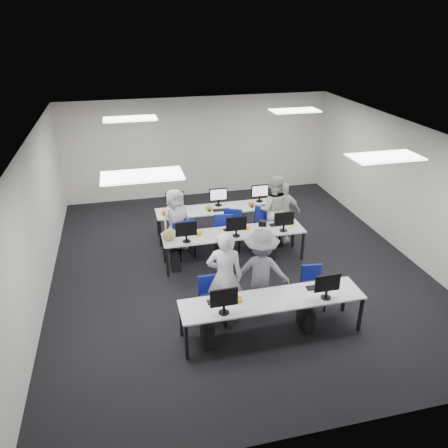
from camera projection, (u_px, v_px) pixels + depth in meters
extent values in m
plane|color=black|center=(236.00, 265.00, 9.89)|extent=(9.00, 9.00, 0.00)
plane|color=white|center=(238.00, 134.00, 8.59)|extent=(9.00, 9.00, 0.00)
cube|color=beige|center=(198.00, 147.00, 13.18)|extent=(8.00, 0.02, 3.00)
cube|color=beige|center=(333.00, 345.00, 5.29)|extent=(8.00, 0.02, 3.00)
cube|color=beige|center=(36.00, 223.00, 8.39)|extent=(0.02, 9.00, 3.00)
cube|color=beige|center=(404.00, 188.00, 10.08)|extent=(0.02, 9.00, 3.00)
cube|color=white|center=(142.00, 176.00, 6.42)|extent=(1.20, 0.60, 0.02)
cube|color=white|center=(385.00, 157.00, 7.26)|extent=(1.20, 0.60, 0.02)
cube|color=white|center=(130.00, 119.00, 9.92)|extent=(1.20, 0.60, 0.02)
cube|color=white|center=(295.00, 111.00, 10.77)|extent=(1.20, 0.60, 0.02)
cube|color=silver|center=(273.00, 300.00, 7.47)|extent=(3.20, 0.70, 0.03)
cube|color=black|center=(187.00, 342.00, 7.04)|extent=(0.05, 0.05, 0.70)
cube|color=black|center=(181.00, 319.00, 7.57)|extent=(0.05, 0.05, 0.70)
cube|color=black|center=(360.00, 314.00, 7.69)|extent=(0.05, 0.05, 0.70)
cube|color=black|center=(344.00, 295.00, 8.22)|extent=(0.05, 0.05, 0.70)
cube|color=silver|center=(234.00, 233.00, 9.75)|extent=(3.20, 0.70, 0.03)
cube|color=black|center=(167.00, 262.00, 9.32)|extent=(0.05, 0.05, 0.70)
cube|color=black|center=(164.00, 249.00, 9.85)|extent=(0.05, 0.05, 0.70)
cube|color=black|center=(303.00, 246.00, 9.97)|extent=(0.05, 0.05, 0.70)
cube|color=black|center=(293.00, 234.00, 10.50)|extent=(0.05, 0.05, 0.70)
cube|color=silver|center=(220.00, 209.00, 10.98)|extent=(3.20, 0.70, 0.03)
cube|color=black|center=(160.00, 233.00, 10.55)|extent=(0.05, 0.05, 0.70)
cube|color=black|center=(158.00, 223.00, 11.07)|extent=(0.05, 0.05, 0.70)
cube|color=black|center=(281.00, 221.00, 11.20)|extent=(0.05, 0.05, 0.70)
cube|color=black|center=(274.00, 211.00, 11.72)|extent=(0.05, 0.05, 0.70)
cube|color=#0B2697|center=(224.00, 298.00, 6.99)|extent=(0.46, 0.04, 0.32)
cube|color=black|center=(220.00, 301.00, 7.39)|extent=(0.42, 0.14, 0.02)
ellipsoid|color=black|center=(237.00, 298.00, 7.45)|extent=(0.07, 0.10, 0.04)
cube|color=black|center=(207.00, 333.00, 7.45)|extent=(0.18, 0.40, 0.42)
cube|color=white|center=(327.00, 283.00, 7.37)|extent=(0.46, 0.04, 0.32)
cube|color=black|center=(318.00, 287.00, 7.77)|extent=(0.42, 0.14, 0.02)
ellipsoid|color=black|center=(333.00, 284.00, 7.83)|extent=(0.07, 0.10, 0.04)
cube|color=black|center=(305.00, 318.00, 7.83)|extent=(0.18, 0.40, 0.42)
cube|color=white|center=(186.00, 229.00, 9.23)|extent=(0.46, 0.04, 0.32)
cube|color=black|center=(184.00, 234.00, 9.63)|extent=(0.42, 0.14, 0.02)
ellipsoid|color=black|center=(198.00, 233.00, 9.69)|extent=(0.07, 0.10, 0.04)
cube|color=black|center=(175.00, 260.00, 9.69)|extent=(0.18, 0.40, 0.42)
cube|color=white|center=(236.00, 224.00, 9.46)|extent=(0.46, 0.04, 0.32)
cube|color=black|center=(232.00, 229.00, 9.86)|extent=(0.42, 0.14, 0.02)
ellipsoid|color=black|center=(245.00, 228.00, 9.92)|extent=(0.07, 0.10, 0.04)
cube|color=black|center=(223.00, 254.00, 9.92)|extent=(0.18, 0.40, 0.42)
cube|color=white|center=(284.00, 219.00, 9.69)|extent=(0.46, 0.04, 0.32)
cube|color=black|center=(278.00, 224.00, 10.09)|extent=(0.42, 0.14, 0.02)
ellipsoid|color=black|center=(291.00, 223.00, 10.15)|extent=(0.07, 0.10, 0.04)
cube|color=black|center=(269.00, 249.00, 10.15)|extent=(0.18, 0.40, 0.42)
cube|color=white|center=(175.00, 198.00, 10.77)|extent=(0.46, 0.04, 0.32)
cube|color=black|center=(177.00, 214.00, 10.61)|extent=(0.42, 0.14, 0.02)
ellipsoid|color=black|center=(165.00, 215.00, 10.55)|extent=(0.07, 0.10, 0.04)
cube|color=black|center=(187.00, 230.00, 11.02)|extent=(0.18, 0.40, 0.42)
cube|color=white|center=(218.00, 194.00, 11.00)|extent=(0.46, 0.04, 0.32)
cube|color=black|center=(221.00, 210.00, 10.84)|extent=(0.42, 0.14, 0.02)
ellipsoid|color=black|center=(209.00, 211.00, 10.78)|extent=(0.07, 0.10, 0.04)
cube|color=black|center=(229.00, 226.00, 11.25)|extent=(0.18, 0.40, 0.42)
cube|color=white|center=(260.00, 191.00, 11.23)|extent=(0.46, 0.04, 0.32)
cube|color=black|center=(263.00, 206.00, 11.08)|extent=(0.42, 0.14, 0.02)
ellipsoid|color=black|center=(252.00, 207.00, 11.01)|extent=(0.07, 0.10, 0.04)
cube|color=black|center=(270.00, 221.00, 11.48)|extent=(0.18, 0.40, 0.42)
cube|color=navy|center=(212.00, 301.00, 7.86)|extent=(0.45, 0.43, 0.06)
cube|color=navy|center=(210.00, 283.00, 7.93)|extent=(0.42, 0.06, 0.36)
cube|color=navy|center=(313.00, 288.00, 8.31)|extent=(0.44, 0.43, 0.06)
cube|color=navy|center=(311.00, 272.00, 8.37)|extent=(0.39, 0.08, 0.33)
cube|color=navy|center=(184.00, 240.00, 10.07)|extent=(0.49, 0.47, 0.05)
cube|color=navy|center=(181.00, 228.00, 10.11)|extent=(0.38, 0.14, 0.33)
cube|color=navy|center=(232.00, 230.00, 10.41)|extent=(0.59, 0.58, 0.06)
cube|color=navy|center=(233.00, 216.00, 10.48)|extent=(0.43, 0.21, 0.37)
cube|color=navy|center=(267.00, 226.00, 10.57)|extent=(0.55, 0.53, 0.06)
cube|color=navy|center=(263.00, 212.00, 10.62)|extent=(0.45, 0.14, 0.39)
cube|color=navy|center=(183.00, 234.00, 10.29)|extent=(0.52, 0.50, 0.06)
cube|color=navy|center=(186.00, 227.00, 10.02)|extent=(0.41, 0.14, 0.35)
cube|color=navy|center=(223.00, 228.00, 10.52)|extent=(0.51, 0.49, 0.06)
cube|color=navy|center=(223.00, 222.00, 10.22)|extent=(0.43, 0.12, 0.37)
cube|color=navy|center=(274.00, 224.00, 10.88)|extent=(0.40, 0.38, 0.05)
cube|color=navy|center=(277.00, 218.00, 10.62)|extent=(0.38, 0.05, 0.33)
ellipsoid|color=tan|center=(169.00, 235.00, 9.35)|extent=(0.37, 0.29, 0.27)
imported|color=silver|center=(225.00, 277.00, 7.79)|extent=(0.74, 0.58, 1.80)
imported|color=silver|center=(273.00, 209.00, 10.60)|extent=(0.99, 0.87, 1.71)
imported|color=silver|center=(176.00, 220.00, 10.28)|extent=(0.87, 0.74, 1.51)
imported|color=silver|center=(282.00, 212.00, 10.67)|extent=(0.93, 0.51, 1.51)
imported|color=slate|center=(261.00, 272.00, 8.03)|extent=(1.23, 0.92, 1.70)
cube|color=black|center=(262.00, 223.00, 7.80)|extent=(0.19, 0.21, 0.10)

